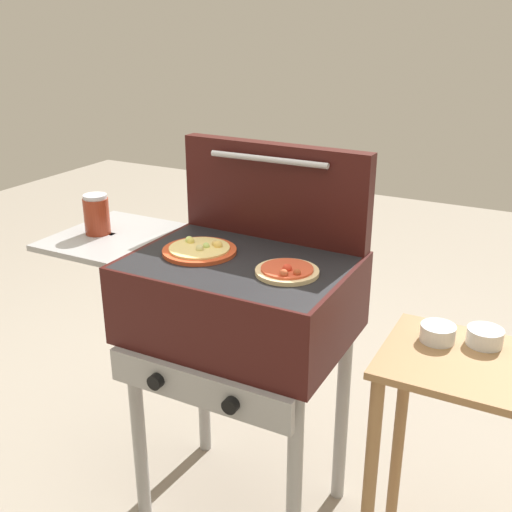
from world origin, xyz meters
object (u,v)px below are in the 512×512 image
at_px(grill, 236,304).
at_px(pizza_cheese, 200,250).
at_px(prep_table, 460,431).
at_px(topping_bowl_far, 485,337).
at_px(pizza_pepperoni, 287,271).
at_px(sauce_jar, 97,214).
at_px(topping_bowl_near, 438,334).

xyz_separation_m(grill, pizza_cheese, (-0.12, -0.00, 0.15)).
distance_m(prep_table, topping_bowl_far, 0.26).
relative_size(grill, topping_bowl_far, 10.20).
bearing_deg(pizza_pepperoni, grill, 170.09).
xyz_separation_m(pizza_cheese, pizza_pepperoni, (0.30, -0.03, -0.00)).
height_order(sauce_jar, prep_table, sauce_jar).
relative_size(pizza_pepperoni, prep_table, 0.23).
height_order(pizza_pepperoni, topping_bowl_far, pizza_pepperoni).
bearing_deg(pizza_cheese, pizza_pepperoni, -5.25).
bearing_deg(pizza_pepperoni, prep_table, 4.11).
relative_size(sauce_jar, topping_bowl_near, 1.39).
bearing_deg(prep_table, grill, -179.63).
distance_m(sauce_jar, topping_bowl_far, 1.22).
height_order(prep_table, topping_bowl_near, topping_bowl_near).
distance_m(grill, topping_bowl_near, 0.58).
relative_size(pizza_pepperoni, topping_bowl_near, 1.89).
bearing_deg(grill, pizza_pepperoni, -9.91).
distance_m(pizza_cheese, prep_table, 0.88).
bearing_deg(pizza_pepperoni, topping_bowl_near, 13.76).
height_order(grill, prep_table, grill).
relative_size(sauce_jar, prep_table, 0.17).
bearing_deg(pizza_pepperoni, pizza_cheese, 174.75).
bearing_deg(grill, prep_table, 0.37).
bearing_deg(sauce_jar, topping_bowl_near, 3.97).
distance_m(pizza_cheese, topping_bowl_far, 0.83).
height_order(grill, pizza_cheese, pizza_cheese).
bearing_deg(topping_bowl_far, prep_table, -99.22).
relative_size(topping_bowl_near, topping_bowl_far, 0.99).
distance_m(pizza_pepperoni, prep_table, 0.62).
bearing_deg(topping_bowl_far, topping_bowl_near, -162.17).
height_order(sauce_jar, topping_bowl_near, sauce_jar).
bearing_deg(topping_bowl_near, pizza_cheese, -174.27).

